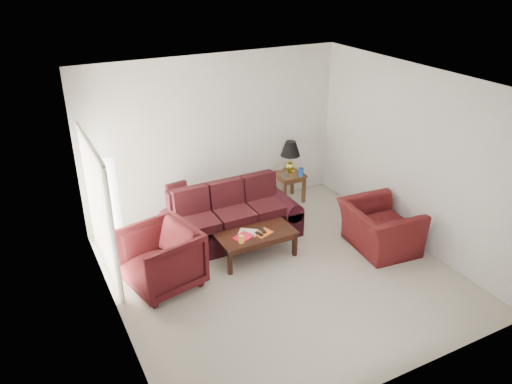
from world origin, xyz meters
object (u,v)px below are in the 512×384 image
end_table (289,187)px  armchair_left (161,259)px  sofa (232,215)px  coffee_table (256,245)px  armchair_right (380,227)px  floor_lamp (113,203)px

end_table → armchair_left: size_ratio=0.57×
end_table → armchair_left: 3.54m
sofa → coffee_table: sofa is taller
end_table → coffee_table: end_table is taller
armchair_left → armchair_right: bearing=67.4°
sofa → floor_lamp: (-1.83, 0.76, 0.32)m
end_table → floor_lamp: floor_lamp is taller
floor_lamp → sofa: bearing=-22.5°
armchair_right → coffee_table: (-1.98, 0.71, -0.17)m
floor_lamp → armchair_left: size_ratio=1.54×
armchair_right → end_table: bearing=16.6°
armchair_right → sofa: bearing=62.2°
floor_lamp → coffee_table: 2.48m
sofa → end_table: size_ratio=3.97×
end_table → armchair_right: armchair_right is taller
end_table → coffee_table: size_ratio=0.46×
end_table → armchair_left: (-3.15, -1.61, 0.18)m
sofa → coffee_table: bearing=-82.8°
floor_lamp → coffee_table: bearing=-36.4°
armchair_left → armchair_right: size_ratio=0.86×
armchair_left → armchair_right: 3.65m
floor_lamp → armchair_right: size_ratio=1.32×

